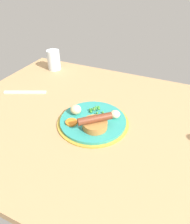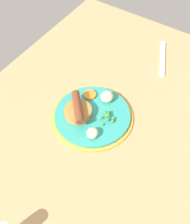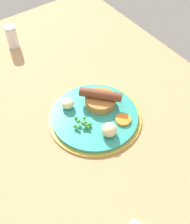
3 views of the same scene
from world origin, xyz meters
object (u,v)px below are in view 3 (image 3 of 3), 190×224
sausage_pudding (101,99)px  salt_shaker (12,37)px  pea_pile (83,124)px  potato_chunk_1 (67,104)px  carrot_slice_2 (123,120)px  dinner_plate (95,117)px  potato_chunk_0 (109,130)px

sausage_pudding → salt_shaker: 38.53cm
pea_pile → potato_chunk_1: 7.71cm
sausage_pudding → potato_chunk_1: bearing=-160.3°
pea_pile → carrot_slice_2: (-4.52, -9.32, -0.58)cm
potato_chunk_1 → sausage_pudding: bearing=-118.0°
dinner_plate → sausage_pudding: 5.02cm
dinner_plate → salt_shaker: (40.16, 3.64, 3.20)cm
dinner_plate → carrot_slice_2: size_ratio=6.25×
potato_chunk_1 → salt_shaker: (33.73, -0.57, 1.03)cm
potato_chunk_0 → salt_shaker: bearing=3.6°
pea_pile → potato_chunk_1: (7.69, -0.34, 0.39)cm
sausage_pudding → pea_pile: bearing=-108.5°
dinner_plate → potato_chunk_1: 7.99cm
potato_chunk_1 → carrot_slice_2: 15.19cm
pea_pile → potato_chunk_0: (-5.75, -3.84, 0.71)cm
pea_pile → salt_shaker: 41.45cm
sausage_pudding → potato_chunk_1: size_ratio=2.80×
potato_chunk_0 → salt_shaker: 47.26cm
sausage_pudding → potato_chunk_0: size_ratio=2.49×
carrot_slice_2 → sausage_pudding: bearing=8.6°
potato_chunk_0 → carrot_slice_2: 5.76cm
pea_pile → potato_chunk_0: bearing=-146.3°
dinner_plate → salt_shaker: 40.45cm
dinner_plate → salt_shaker: bearing=5.2°
sausage_pudding → potato_chunk_0: bearing=-66.8°
dinner_plate → potato_chunk_0: size_ratio=6.24×
potato_chunk_0 → dinner_plate: bearing=-5.8°
sausage_pudding → potato_chunk_0: 10.24cm
salt_shaker → pea_pile: bearing=178.7°
carrot_slice_2 → pea_pile: bearing=64.1°
salt_shaker → potato_chunk_0: bearing=-176.4°
potato_chunk_0 → carrot_slice_2: size_ratio=1.00×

